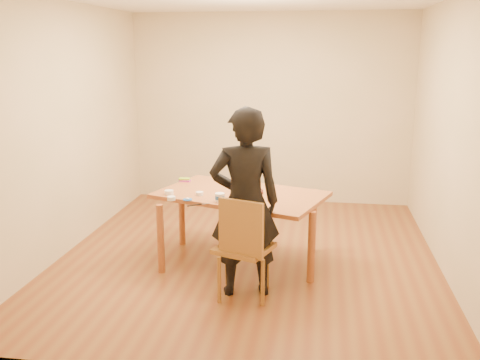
# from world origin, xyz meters

# --- Properties ---
(room_shell) EXTENTS (4.00, 4.50, 2.70)m
(room_shell) POSITION_xyz_m (0.00, 0.34, 1.35)
(room_shell) COLOR brown
(room_shell) RESTS_ON ground
(dining_table) EXTENTS (1.88, 1.45, 0.04)m
(dining_table) POSITION_xyz_m (-0.06, -0.18, 0.73)
(dining_table) COLOR brown
(dining_table) RESTS_ON floor
(dining_chair) EXTENTS (0.58, 0.58, 0.04)m
(dining_chair) POSITION_xyz_m (0.09, -0.95, 0.45)
(dining_chair) COLOR brown
(dining_chair) RESTS_ON floor
(cake_plate) EXTENTS (0.32, 0.32, 0.02)m
(cake_plate) POSITION_xyz_m (0.01, -0.16, 0.76)
(cake_plate) COLOR red
(cake_plate) RESTS_ON dining_table
(cake) EXTENTS (0.24, 0.24, 0.08)m
(cake) POSITION_xyz_m (0.01, -0.16, 0.81)
(cake) COLOR white
(cake) RESTS_ON cake_plate
(frosting_dome) EXTENTS (0.23, 0.23, 0.03)m
(frosting_dome) POSITION_xyz_m (0.01, -0.16, 0.86)
(frosting_dome) COLOR white
(frosting_dome) RESTS_ON cake
(frosting_tub) EXTENTS (0.09, 0.09, 0.08)m
(frosting_tub) POSITION_xyz_m (-0.21, -0.52, 0.79)
(frosting_tub) COLOR white
(frosting_tub) RESTS_ON dining_table
(frosting_lid) EXTENTS (0.09, 0.09, 0.01)m
(frosting_lid) POSITION_xyz_m (-0.53, -0.52, 0.75)
(frosting_lid) COLOR #1A50AB
(frosting_lid) RESTS_ON dining_table
(frosting_dollop) EXTENTS (0.04, 0.04, 0.02)m
(frosting_dollop) POSITION_xyz_m (-0.53, -0.52, 0.77)
(frosting_dollop) COLOR white
(frosting_dollop) RESTS_ON frosting_lid
(ramekin_green) EXTENTS (0.08, 0.08, 0.04)m
(ramekin_green) POSITION_xyz_m (-0.69, -0.55, 0.77)
(ramekin_green) COLOR white
(ramekin_green) RESTS_ON dining_table
(ramekin_yellow) EXTENTS (0.08, 0.08, 0.04)m
(ramekin_yellow) POSITION_xyz_m (-0.46, -0.33, 0.77)
(ramekin_yellow) COLOR white
(ramekin_yellow) RESTS_ON dining_table
(ramekin_multi) EXTENTS (0.09, 0.09, 0.04)m
(ramekin_multi) POSITION_xyz_m (-0.77, -0.34, 0.77)
(ramekin_multi) COLOR white
(ramekin_multi) RESTS_ON dining_table
(candy_box_pink) EXTENTS (0.13, 0.07, 0.02)m
(candy_box_pink) POSITION_xyz_m (-0.75, 0.21, 0.76)
(candy_box_pink) COLOR #E134A6
(candy_box_pink) RESTS_ON dining_table
(candy_box_green) EXTENTS (0.12, 0.06, 0.02)m
(candy_box_green) POSITION_xyz_m (-0.76, 0.22, 0.78)
(candy_box_green) COLOR green
(candy_box_green) RESTS_ON candy_box_pink
(spatula) EXTENTS (0.13, 0.10, 0.01)m
(spatula) POSITION_xyz_m (-0.42, -0.69, 0.75)
(spatula) COLOR black
(spatula) RESTS_ON dining_table
(person) EXTENTS (0.71, 0.55, 1.72)m
(person) POSITION_xyz_m (0.09, -0.91, 0.86)
(person) COLOR black
(person) RESTS_ON floor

